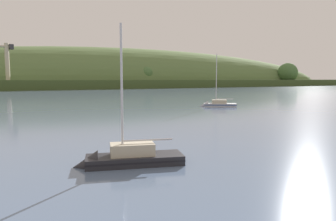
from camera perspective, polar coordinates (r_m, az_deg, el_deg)
name	(u,v)px	position (r m, az deg, el deg)	size (l,w,h in m)	color
far_shoreline_hill	(133,86)	(198.64, -6.30, 4.36)	(454.50, 83.97, 47.47)	#3C4E24
dockside_crane	(7,68)	(148.58, -27.15, 6.79)	(11.52, 4.59, 19.65)	#4C4C51
sailboat_midwater_white	(216,105)	(55.48, 8.66, 0.95)	(6.14, 5.18, 9.91)	#ADB2BC
sailboat_far_left	(123,162)	(17.86, -8.13, -9.27)	(6.29, 3.51, 8.60)	#232328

